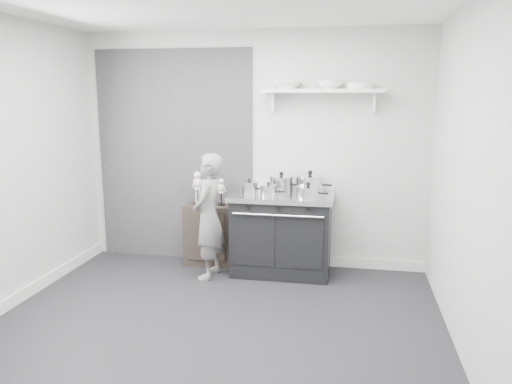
{
  "coord_description": "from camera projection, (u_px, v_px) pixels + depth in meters",
  "views": [
    {
      "loc": [
        1.12,
        -3.86,
        1.99
      ],
      "look_at": [
        0.2,
        0.95,
        1.02
      ],
      "focal_mm": 35.0,
      "sensor_mm": 36.0,
      "label": 1
    }
  ],
  "objects": [
    {
      "name": "room_shell",
      "position": [
        204.0,
        137.0,
        4.15
      ],
      "size": [
        4.02,
        3.62,
        2.71
      ],
      "color": "#ABABA8",
      "rests_on": "ground"
    },
    {
      "name": "bowl_small",
      "position": [
        330.0,
        85.0,
        5.35
      ],
      "size": [
        0.26,
        0.26,
        0.08
      ],
      "primitive_type": "imported",
      "color": "white",
      "rests_on": "wall_shelf"
    },
    {
      "name": "skeleton_full",
      "position": [
        198.0,
        185.0,
        5.79
      ],
      "size": [
        0.13,
        0.08,
        0.45
      ],
      "primitive_type": null,
      "color": "beige",
      "rests_on": "side_cabinet"
    },
    {
      "name": "child",
      "position": [
        209.0,
        216.0,
        5.39
      ],
      "size": [
        0.36,
        0.52,
        1.37
      ],
      "primitive_type": "imported",
      "rotation": [
        0.0,
        0.0,
        -1.64
      ],
      "color": "slate",
      "rests_on": "ground"
    },
    {
      "name": "pot_front_center",
      "position": [
        268.0,
        191.0,
        5.34
      ],
      "size": [
        0.27,
        0.18,
        0.16
      ],
      "color": "silver",
      "rests_on": "stove"
    },
    {
      "name": "skeleton_torso",
      "position": [
        221.0,
        190.0,
        5.75
      ],
      "size": [
        0.1,
        0.06,
        0.36
      ],
      "primitive_type": null,
      "color": "beige",
      "rests_on": "side_cabinet"
    },
    {
      "name": "ground",
      "position": [
        212.0,
        328.0,
        4.31
      ],
      "size": [
        4.0,
        4.0,
        0.0
      ],
      "primitive_type": "plane",
      "color": "black",
      "rests_on": "ground"
    },
    {
      "name": "wall_shelf",
      "position": [
        323.0,
        92.0,
        5.39
      ],
      "size": [
        1.3,
        0.26,
        0.24
      ],
      "color": "silver",
      "rests_on": "room_shell"
    },
    {
      "name": "pot_front_right",
      "position": [
        308.0,
        192.0,
        5.24
      ],
      "size": [
        0.34,
        0.26,
        0.17
      ],
      "color": "silver",
      "rests_on": "stove"
    },
    {
      "name": "pot_front_left",
      "position": [
        249.0,
        188.0,
        5.46
      ],
      "size": [
        0.28,
        0.19,
        0.17
      ],
      "color": "silver",
      "rests_on": "stove"
    },
    {
      "name": "stove",
      "position": [
        282.0,
        233.0,
        5.57
      ],
      "size": [
        1.13,
        0.7,
        0.91
      ],
      "color": "black",
      "rests_on": "ground"
    },
    {
      "name": "side_cabinet",
      "position": [
        209.0,
        234.0,
        5.88
      ],
      "size": [
        0.55,
        0.32,
        0.72
      ],
      "primitive_type": "cube",
      "color": "black",
      "rests_on": "ground"
    },
    {
      "name": "plate_stack",
      "position": [
        360.0,
        86.0,
        5.3
      ],
      "size": [
        0.28,
        0.28,
        0.06
      ],
      "primitive_type": "cylinder",
      "color": "silver",
      "rests_on": "wall_shelf"
    },
    {
      "name": "pot_back_right",
      "position": [
        310.0,
        184.0,
        5.54
      ],
      "size": [
        0.4,
        0.31,
        0.25
      ],
      "color": "silver",
      "rests_on": "stove"
    },
    {
      "name": "bowl_large",
      "position": [
        287.0,
        85.0,
        5.44
      ],
      "size": [
        0.32,
        0.32,
        0.08
      ],
      "primitive_type": "imported",
      "color": "white",
      "rests_on": "wall_shelf"
    },
    {
      "name": "pot_back_left",
      "position": [
        281.0,
        184.0,
        5.6
      ],
      "size": [
        0.36,
        0.27,
        0.23
      ],
      "color": "silver",
      "rests_on": "stove"
    }
  ]
}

